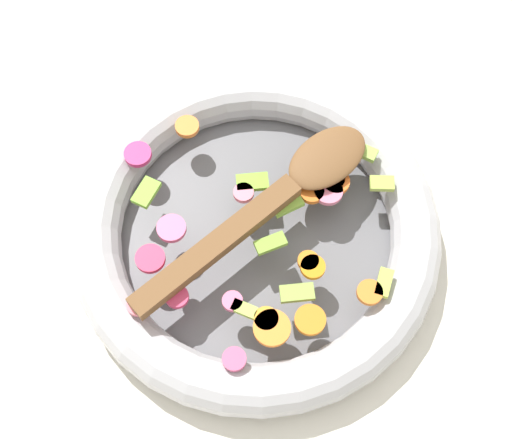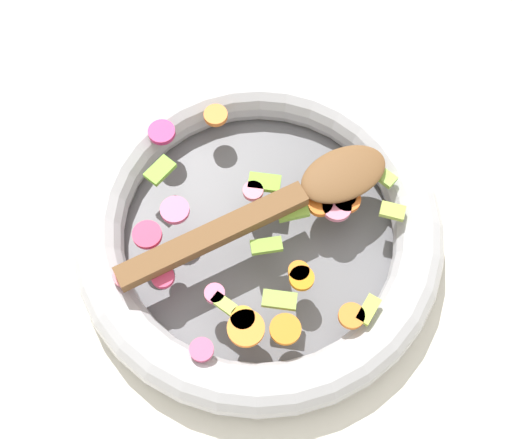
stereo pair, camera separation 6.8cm
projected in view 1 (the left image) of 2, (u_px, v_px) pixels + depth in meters
name	position (u px, v px, depth m)	size (l,w,h in m)	color
ground_plane	(256.00, 240.00, 0.73)	(4.00, 4.00, 0.00)	silver
skillet	(256.00, 231.00, 0.71)	(0.37, 0.37, 0.05)	slate
chopped_vegetables	(260.00, 241.00, 0.68)	(0.28, 0.28, 0.01)	orange
wooden_spoon	(278.00, 196.00, 0.69)	(0.17, 0.27, 0.01)	brown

